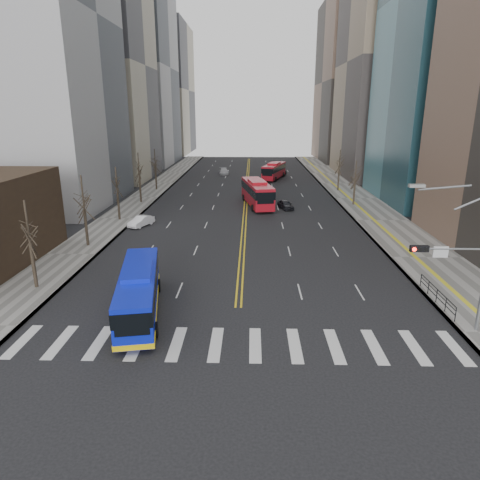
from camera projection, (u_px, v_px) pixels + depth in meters
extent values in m
plane|color=black|center=(236.00, 344.00, 25.63)|extent=(220.00, 220.00, 0.00)
cube|color=slate|center=(356.00, 198.00, 68.21)|extent=(7.00, 130.00, 0.15)
cube|color=slate|center=(144.00, 197.00, 69.12)|extent=(5.00, 130.00, 0.15)
cube|color=silver|center=(22.00, 341.00, 25.98)|extent=(0.70, 4.00, 0.01)
cube|color=silver|center=(61.00, 342.00, 25.91)|extent=(0.70, 4.00, 0.01)
cube|color=silver|center=(99.00, 342.00, 25.85)|extent=(0.70, 4.00, 0.01)
cube|color=silver|center=(138.00, 343.00, 25.79)|extent=(0.70, 4.00, 0.01)
cube|color=silver|center=(177.00, 343.00, 25.73)|extent=(0.70, 4.00, 0.01)
cube|color=silver|center=(216.00, 344.00, 25.66)|extent=(0.70, 4.00, 0.01)
cube|color=silver|center=(255.00, 345.00, 25.60)|extent=(0.70, 4.00, 0.01)
cube|color=silver|center=(295.00, 345.00, 25.54)|extent=(0.70, 4.00, 0.01)
cube|color=silver|center=(334.00, 346.00, 25.47)|extent=(0.70, 4.00, 0.01)
cube|color=silver|center=(374.00, 346.00, 25.41)|extent=(0.70, 4.00, 0.01)
cube|color=silver|center=(414.00, 347.00, 25.35)|extent=(0.70, 4.00, 0.01)
cube|color=silver|center=(455.00, 347.00, 25.28)|extent=(0.70, 4.00, 0.01)
cube|color=gold|center=(246.00, 188.00, 78.27)|extent=(0.15, 100.00, 0.01)
cube|color=gold|center=(248.00, 188.00, 78.26)|extent=(0.15, 100.00, 0.01)
cube|color=#9B9B9E|center=(15.00, 13.00, 57.23)|extent=(22.00, 24.00, 52.00)
cube|color=#A9A088|center=(89.00, 65.00, 83.27)|extent=(22.00, 22.00, 44.00)
cube|color=#9B9B9E|center=(131.00, 68.00, 108.50)|extent=(20.00, 26.00, 48.00)
cube|color=gray|center=(397.00, 62.00, 86.14)|extent=(20.00, 26.00, 46.00)
cube|color=#A9A088|center=(162.00, 90.00, 140.26)|extent=(18.00, 30.00, 40.00)
cube|color=brown|center=(355.00, 82.00, 117.37)|extent=(18.00, 30.00, 42.00)
cylinder|color=gray|center=(452.00, 249.00, 25.61)|extent=(4.50, 0.12, 0.12)
cube|color=black|center=(419.00, 249.00, 25.66)|extent=(1.10, 0.28, 0.38)
cylinder|color=#FF190C|center=(414.00, 249.00, 25.52)|extent=(0.24, 0.08, 0.24)
cylinder|color=black|center=(420.00, 249.00, 25.51)|extent=(0.24, 0.08, 0.24)
cylinder|color=black|center=(426.00, 249.00, 25.50)|extent=(0.24, 0.08, 0.24)
cube|color=silver|center=(441.00, 252.00, 25.69)|extent=(0.90, 0.06, 0.70)
cube|color=#999993|center=(417.00, 186.00, 24.58)|extent=(0.90, 0.35, 0.18)
cube|color=black|center=(438.00, 289.00, 30.66)|extent=(0.04, 6.00, 0.04)
cylinder|color=black|center=(456.00, 315.00, 27.93)|extent=(0.06, 0.06, 1.00)
cylinder|color=black|center=(446.00, 305.00, 29.37)|extent=(0.06, 0.06, 1.00)
cylinder|color=black|center=(437.00, 296.00, 30.81)|extent=(0.06, 0.06, 1.00)
cylinder|color=black|center=(428.00, 288.00, 32.24)|extent=(0.06, 0.06, 1.00)
cylinder|color=black|center=(421.00, 280.00, 33.68)|extent=(0.06, 0.06, 1.00)
cylinder|color=black|center=(34.00, 266.00, 33.17)|extent=(0.28, 0.28, 3.75)
cylinder|color=black|center=(86.00, 228.00, 43.68)|extent=(0.28, 0.28, 3.90)
cylinder|color=black|center=(119.00, 207.00, 54.25)|extent=(0.28, 0.28, 3.60)
cylinder|color=black|center=(140.00, 190.00, 64.72)|extent=(0.28, 0.28, 4.00)
cylinder|color=black|center=(156.00, 179.00, 75.28)|extent=(0.28, 0.28, 3.80)
cylinder|color=black|center=(354.00, 194.00, 62.98)|extent=(0.28, 0.28, 3.50)
cylinder|color=black|center=(338.00, 180.00, 74.43)|extent=(0.28, 0.28, 3.75)
cube|color=#0E1FD5|center=(139.00, 291.00, 29.16)|extent=(4.31, 11.34, 2.61)
cube|color=black|center=(138.00, 284.00, 29.01)|extent=(4.37, 11.37, 0.95)
cube|color=#0E1FD5|center=(137.00, 272.00, 28.76)|extent=(2.53, 4.16, 0.40)
cube|color=yellow|center=(140.00, 306.00, 29.48)|extent=(4.37, 11.37, 0.35)
cylinder|color=black|center=(117.00, 333.00, 25.96)|extent=(0.48, 1.04, 1.00)
cylinder|color=black|center=(155.00, 330.00, 26.31)|extent=(0.48, 1.04, 1.00)
cylinder|color=black|center=(128.00, 287.00, 32.68)|extent=(0.48, 1.04, 1.00)
cylinder|color=black|center=(158.00, 285.00, 33.03)|extent=(0.48, 1.04, 1.00)
cube|color=#AA121E|center=(257.00, 193.00, 62.89)|extent=(4.82, 12.15, 3.10)
cube|color=black|center=(257.00, 189.00, 62.72)|extent=(4.88, 12.18, 1.10)
cube|color=#AA121E|center=(257.00, 182.00, 62.42)|extent=(2.88, 4.47, 0.40)
cylinder|color=black|center=(253.00, 208.00, 59.51)|extent=(0.48, 1.04, 1.00)
cylinder|color=black|center=(272.00, 207.00, 59.91)|extent=(0.48, 1.04, 1.00)
cylinder|color=black|center=(244.00, 198.00, 66.68)|extent=(0.48, 1.04, 1.00)
cylinder|color=black|center=(261.00, 197.00, 67.09)|extent=(0.48, 1.04, 1.00)
cube|color=#AA121E|center=(274.00, 171.00, 87.75)|extent=(5.41, 10.78, 2.72)
cube|color=black|center=(274.00, 168.00, 87.59)|extent=(5.47, 10.82, 0.98)
cube|color=#AA121E|center=(274.00, 164.00, 87.33)|extent=(2.92, 4.09, 0.40)
cylinder|color=black|center=(264.00, 179.00, 85.41)|extent=(0.58, 1.04, 1.00)
cylinder|color=black|center=(275.00, 179.00, 84.67)|extent=(0.58, 1.04, 1.00)
cylinder|color=black|center=(272.00, 174.00, 91.53)|extent=(0.58, 1.04, 1.00)
cylinder|color=black|center=(283.00, 175.00, 90.79)|extent=(0.58, 1.04, 1.00)
imported|color=white|center=(141.00, 221.00, 51.83)|extent=(2.75, 4.05, 1.26)
imported|color=black|center=(286.00, 204.00, 61.11)|extent=(2.46, 3.97, 1.26)
imported|color=#A5A4AA|center=(224.00, 171.00, 94.29)|extent=(2.55, 5.00, 1.39)
imported|color=black|center=(280.00, 173.00, 92.55)|extent=(3.10, 4.96, 1.28)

